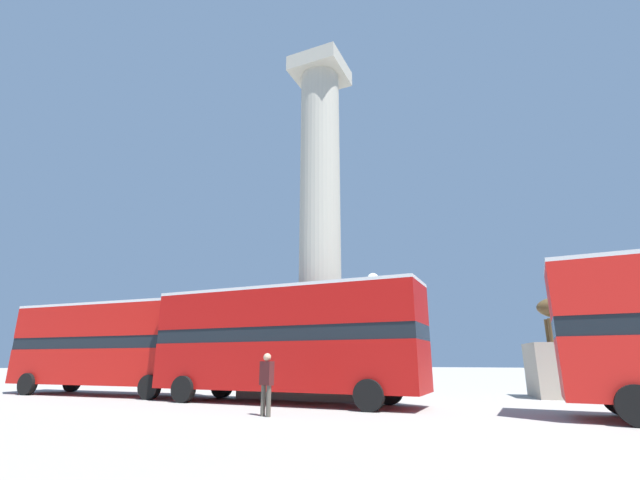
% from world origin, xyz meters
% --- Properties ---
extents(ground_plane, '(200.00, 200.00, 0.00)m').
position_xyz_m(ground_plane, '(0.00, 0.00, 0.00)').
color(ground_plane, '#9E9B93').
extents(monument_column, '(5.54, 5.54, 19.07)m').
position_xyz_m(monument_column, '(0.00, 0.00, 6.84)').
color(monument_column, '#A39E8E').
rests_on(monument_column, ground_plane).
extents(bus_b, '(10.45, 3.33, 4.25)m').
position_xyz_m(bus_b, '(-9.30, -3.99, 2.35)').
color(bus_b, '#B7140F').
rests_on(bus_b, ground_plane).
extents(bus_c, '(10.80, 2.82, 4.34)m').
position_xyz_m(bus_c, '(0.37, -4.15, 2.40)').
color(bus_c, '#A80F0C').
rests_on(bus_c, ground_plane).
extents(equestrian_statue, '(3.90, 3.12, 5.61)m').
position_xyz_m(equestrian_statue, '(10.77, 3.21, 1.52)').
color(equestrian_statue, '#A39E8E').
rests_on(equestrian_statue, ground_plane).
extents(street_lamp, '(0.48, 0.48, 5.08)m').
position_xyz_m(street_lamp, '(3.49, -2.36, 3.15)').
color(street_lamp, black).
rests_on(street_lamp, ground_plane).
extents(pedestrian_near_lamp, '(0.50, 0.33, 1.78)m').
position_xyz_m(pedestrian_near_lamp, '(1.77, -7.73, 1.01)').
color(pedestrian_near_lamp, '#4C473D').
rests_on(pedestrian_near_lamp, ground_plane).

